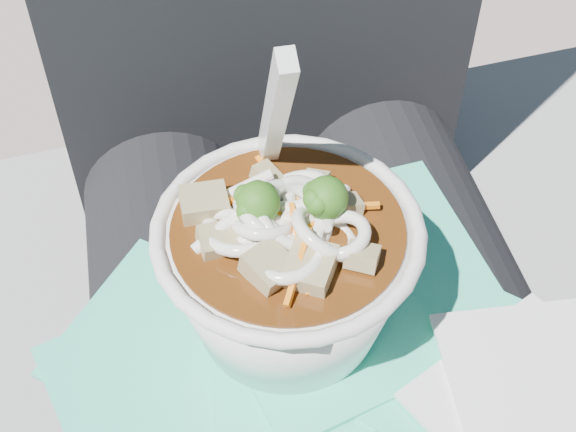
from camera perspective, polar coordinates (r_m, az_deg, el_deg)
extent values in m
cube|color=gray|center=(0.91, 0.17, -13.81)|extent=(1.04, 0.59, 0.45)
cylinder|color=black|center=(0.58, -6.40, -14.48)|extent=(0.14, 0.48, 0.14)
cylinder|color=black|center=(0.61, 12.48, -10.87)|extent=(0.14, 0.48, 0.14)
cube|color=#31CDA3|center=(0.51, 0.77, -12.46)|extent=(0.17, 0.19, 0.00)
cube|color=#31CDA3|center=(0.50, -2.92, -13.14)|extent=(0.24, 0.25, 0.00)
cube|color=#31CDA3|center=(0.53, 4.80, -8.27)|extent=(0.20, 0.22, 0.00)
cube|color=#31CDA3|center=(0.53, -9.64, -8.05)|extent=(0.15, 0.16, 0.00)
cube|color=#31CDA3|center=(0.50, -6.68, -12.43)|extent=(0.20, 0.20, 0.00)
cube|color=#31CDA3|center=(0.51, 2.08, -9.78)|extent=(0.14, 0.12, 0.00)
cube|color=#31CDA3|center=(0.52, 11.65, -10.14)|extent=(0.20, 0.20, 0.00)
cube|color=#31CDA3|center=(0.56, 6.72, -2.60)|extent=(0.14, 0.16, 0.00)
cube|color=#31CDA3|center=(0.51, 3.91, -9.41)|extent=(0.14, 0.12, 0.00)
cube|color=white|center=(0.50, 17.62, -13.18)|extent=(0.16, 0.16, 0.00)
cube|color=white|center=(0.51, 17.40, -11.03)|extent=(0.11, 0.11, 0.00)
torus|color=white|center=(0.45, 0.00, -1.02)|extent=(0.16, 0.16, 0.01)
cylinder|color=#422009|center=(0.45, 0.00, -1.27)|extent=(0.13, 0.13, 0.01)
torus|color=white|center=(0.46, 0.61, 1.77)|extent=(0.06, 0.06, 0.02)
torus|color=white|center=(0.45, 0.39, 0.00)|extent=(0.07, 0.07, 0.04)
torus|color=white|center=(0.45, -0.04, -0.68)|extent=(0.04, 0.04, 0.03)
torus|color=white|center=(0.44, 2.71, -1.20)|extent=(0.05, 0.06, 0.04)
torus|color=white|center=(0.45, -3.04, -0.95)|extent=(0.07, 0.07, 0.03)
torus|color=white|center=(0.45, -0.76, -0.98)|extent=(0.07, 0.07, 0.03)
torus|color=white|center=(0.46, -2.99, -0.48)|extent=(0.06, 0.05, 0.04)
torus|color=white|center=(0.46, 0.80, -0.06)|extent=(0.07, 0.05, 0.05)
torus|color=white|center=(0.45, -1.53, -0.27)|extent=(0.05, 0.06, 0.05)
torus|color=white|center=(0.45, -0.05, -0.70)|extent=(0.05, 0.05, 0.04)
torus|color=white|center=(0.43, -0.17, -2.78)|extent=(0.06, 0.06, 0.02)
torus|color=white|center=(0.44, 3.76, -1.35)|extent=(0.04, 0.04, 0.02)
torus|color=white|center=(0.44, -1.82, -0.72)|extent=(0.05, 0.05, 0.03)
cylinder|color=white|center=(0.46, -3.36, 1.93)|extent=(0.04, 0.01, 0.02)
cylinder|color=white|center=(0.46, 0.08, 1.19)|extent=(0.02, 0.04, 0.02)
cylinder|color=white|center=(0.45, -4.27, 0.10)|extent=(0.03, 0.02, 0.02)
cylinder|color=white|center=(0.45, -1.39, -0.43)|extent=(0.03, 0.03, 0.02)
cylinder|color=white|center=(0.44, 1.95, -1.50)|extent=(0.02, 0.03, 0.01)
cylinder|color=white|center=(0.44, -5.01, -1.07)|extent=(0.03, 0.02, 0.02)
cylinder|color=white|center=(0.45, 3.41, 0.59)|extent=(0.03, 0.04, 0.01)
cylinder|color=#689246|center=(0.45, 2.68, 0.26)|extent=(0.01, 0.01, 0.01)
sphere|color=#205513|center=(0.44, 2.73, 1.31)|extent=(0.02, 0.02, 0.02)
sphere|color=#205513|center=(0.44, 2.17, 0.87)|extent=(0.01, 0.01, 0.01)
sphere|color=#205513|center=(0.44, 1.86, 1.20)|extent=(0.01, 0.01, 0.01)
sphere|color=#205513|center=(0.44, 1.82, 1.75)|extent=(0.01, 0.01, 0.01)
sphere|color=#205513|center=(0.44, 2.10, 0.77)|extent=(0.01, 0.01, 0.01)
cylinder|color=#689246|center=(0.45, -2.11, -0.10)|extent=(0.01, 0.01, 0.01)
sphere|color=#205513|center=(0.44, -2.16, 0.95)|extent=(0.02, 0.02, 0.02)
sphere|color=#205513|center=(0.44, -2.18, 1.81)|extent=(0.01, 0.01, 0.01)
sphere|color=#205513|center=(0.44, -2.92, 0.37)|extent=(0.01, 0.01, 0.01)
sphere|color=#205513|center=(0.44, -1.63, 1.67)|extent=(0.01, 0.01, 0.01)
sphere|color=#205513|center=(0.44, -3.10, 1.49)|extent=(0.01, 0.01, 0.01)
cube|color=orange|center=(0.42, 0.75, -3.60)|extent=(0.02, 0.04, 0.02)
cube|color=orange|center=(0.44, 1.64, -0.80)|extent=(0.05, 0.03, 0.00)
cube|color=orange|center=(0.46, -3.45, 0.93)|extent=(0.04, 0.04, 0.01)
cube|color=orange|center=(0.43, -0.11, -3.11)|extent=(0.03, 0.03, 0.00)
cube|color=orange|center=(0.46, 4.07, 0.65)|extent=(0.04, 0.01, 0.01)
cube|color=orange|center=(0.43, 0.86, -2.29)|extent=(0.00, 0.05, 0.02)
cube|color=orange|center=(0.47, -0.64, 2.44)|extent=(0.02, 0.05, 0.01)
cube|color=#8F7C51|center=(0.46, 4.12, 0.70)|extent=(0.02, 0.02, 0.02)
cube|color=#8F7C51|center=(0.47, 1.84, 2.22)|extent=(0.02, 0.03, 0.02)
cube|color=#8F7C51|center=(0.48, -1.50, 2.77)|extent=(0.02, 0.02, 0.02)
cube|color=#8F7C51|center=(0.46, -5.98, 0.84)|extent=(0.03, 0.02, 0.02)
cube|color=#8F7C51|center=(0.44, -4.99, -1.85)|extent=(0.02, 0.02, 0.02)
cube|color=#8F7C51|center=(0.43, -1.36, -3.70)|extent=(0.03, 0.03, 0.02)
cube|color=#8F7C51|center=(0.43, 1.60, -3.73)|extent=(0.04, 0.04, 0.02)
cube|color=#8F7C51|center=(0.43, 5.30, -2.90)|extent=(0.02, 0.02, 0.01)
ellipsoid|color=white|center=(0.44, 0.34, -1.45)|extent=(0.03, 0.04, 0.01)
cube|color=white|center=(0.44, -0.87, 7.32)|extent=(0.01, 0.07, 0.12)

